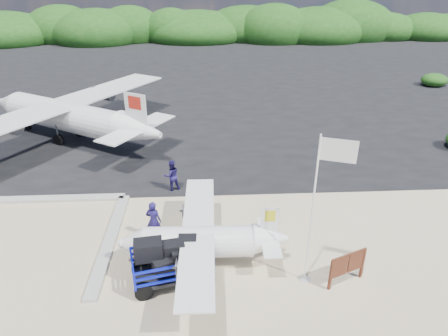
# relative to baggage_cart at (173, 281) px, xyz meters

# --- Properties ---
(ground) EXTENTS (160.00, 160.00, 0.00)m
(ground) POSITION_rel_baggage_cart_xyz_m (1.73, 1.04, 0.00)
(ground) COLOR beige
(asphalt_apron) EXTENTS (90.00, 50.00, 0.04)m
(asphalt_apron) POSITION_rel_baggage_cart_xyz_m (1.73, 31.04, 0.00)
(asphalt_apron) COLOR #B2B2B2
(asphalt_apron) RESTS_ON ground
(lagoon) EXTENTS (9.00, 7.00, 0.40)m
(lagoon) POSITION_rel_baggage_cart_xyz_m (-7.27, 2.54, 0.00)
(lagoon) COLOR #B2B2B2
(lagoon) RESTS_ON ground
(vegetation_band) EXTENTS (124.00, 8.00, 4.40)m
(vegetation_band) POSITION_rel_baggage_cart_xyz_m (1.73, 56.04, 0.00)
(vegetation_band) COLOR #B2B2B2
(vegetation_band) RESTS_ON ground
(baggage_cart) EXTENTS (3.35, 2.38, 1.52)m
(baggage_cart) POSITION_rel_baggage_cart_xyz_m (0.00, 0.00, 0.00)
(baggage_cart) COLOR #0D19C5
(baggage_cart) RESTS_ON ground
(flagpole) EXTENTS (1.23, 0.85, 5.70)m
(flagpole) POSITION_rel_baggage_cart_xyz_m (4.81, -0.15, 0.00)
(flagpole) COLOR white
(flagpole) RESTS_ON ground
(signboard) EXTENTS (1.57, 0.78, 1.35)m
(signboard) POSITION_rel_baggage_cart_xyz_m (6.22, -0.44, 0.00)
(signboard) COLOR #5A2B19
(signboard) RESTS_ON ground
(crew_a) EXTENTS (0.74, 0.58, 1.78)m
(crew_a) POSITION_rel_baggage_cart_xyz_m (-0.91, 2.61, 0.89)
(crew_a) COLOR #1D1653
(crew_a) RESTS_ON ground
(crew_b) EXTENTS (0.97, 0.87, 1.66)m
(crew_b) POSITION_rel_baggage_cart_xyz_m (-0.44, 6.77, 0.83)
(crew_b) COLOR #1D1653
(crew_b) RESTS_ON ground
(aircraft_large) EXTENTS (23.49, 23.49, 5.12)m
(aircraft_large) POSITION_rel_baggage_cart_xyz_m (19.32, 23.81, 0.00)
(aircraft_large) COLOR #B2B2B2
(aircraft_large) RESTS_ON ground
(aircraft_small) EXTENTS (6.73, 6.73, 2.37)m
(aircraft_small) POSITION_rel_baggage_cart_xyz_m (-6.41, 37.13, 0.00)
(aircraft_small) COLOR #B2B2B2
(aircraft_small) RESTS_ON ground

